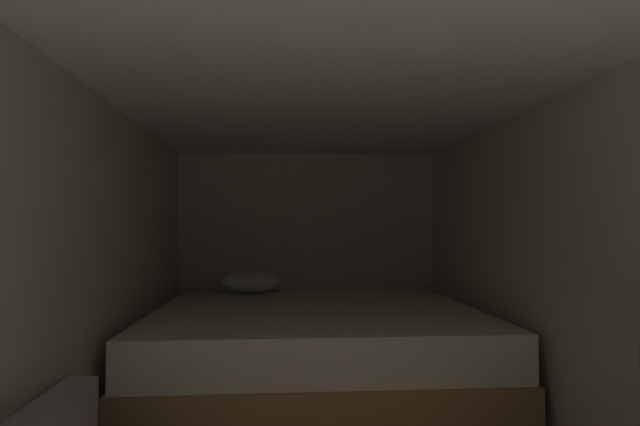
{
  "coord_description": "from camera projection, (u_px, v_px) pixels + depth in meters",
  "views": [
    {
      "loc": [
        -0.23,
        -0.54,
        1.33
      ],
      "look_at": [
        -0.0,
        2.45,
        1.42
      ],
      "focal_mm": 29.11,
      "sensor_mm": 36.0,
      "label": 1
    }
  ],
  "objects": [
    {
      "name": "wall_back",
      "position": [
        307.0,
        268.0,
        4.49
      ],
      "size": [
        2.3,
        0.05,
        1.98
      ],
      "primitive_type": "cube",
      "color": "beige",
      "rests_on": "ground"
    },
    {
      "name": "wall_left",
      "position": [
        51.0,
        316.0,
        2.03
      ],
      "size": [
        0.05,
        4.7,
        1.98
      ],
      "primitive_type": "cube",
      "color": "beige",
      "rests_on": "ground"
    },
    {
      "name": "wall_right",
      "position": [
        600.0,
        309.0,
        2.2
      ],
      "size": [
        0.05,
        4.7,
        1.98
      ],
      "primitive_type": "cube",
      "color": "beige",
      "rests_on": "ground"
    },
    {
      "name": "bed",
      "position": [
        315.0,
        369.0,
        3.41
      ],
      "size": [
        2.08,
        1.99,
        0.99
      ],
      "color": "#9E7247",
      "rests_on": "ground"
    },
    {
      "name": "ceiling_slab",
      "position": [
        336.0,
        67.0,
        2.15
      ],
      "size": [
        2.3,
        4.7,
        0.05
      ],
      "primitive_type": "cube",
      "color": "white",
      "rests_on": "wall_left"
    }
  ]
}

